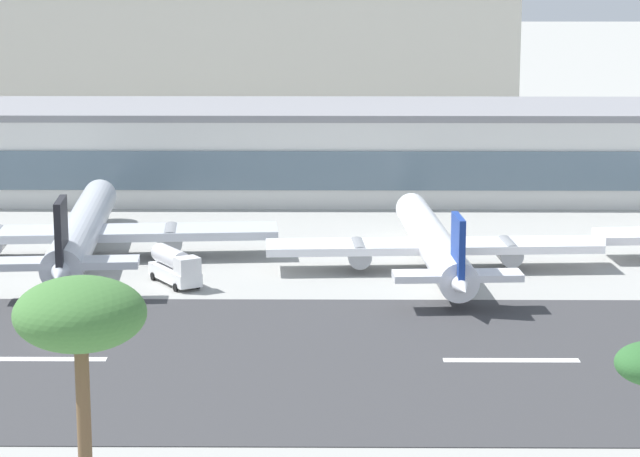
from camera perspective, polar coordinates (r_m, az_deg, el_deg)
ground_plane at (r=122.42m, az=-11.21°, el=-5.00°), size 1400.00×1400.00×0.00m
runway_strip at (r=117.93m, az=-11.67°, el=-5.64°), size 800.00×42.25×0.08m
runway_centreline_dash_4 at (r=118.15m, az=-12.20°, el=-5.60°), size 12.00×1.20×0.01m
runway_centreline_dash_5 at (r=116.40m, az=8.37°, el=-5.72°), size 12.00×1.20×0.01m
terminal_building at (r=198.52m, az=-1.94°, el=3.48°), size 189.18×27.85×13.41m
distant_hotel_block at (r=289.98m, az=-6.16°, el=8.03°), size 145.42×28.90×34.54m
airliner_black_tail_gate_1 at (r=155.71m, az=-10.39°, el=-0.16°), size 46.58×50.91×10.63m
airliner_navy_tail_gate_2 at (r=148.17m, az=5.03°, el=-0.72°), size 38.47×46.42×9.69m
service_fuel_truck_1 at (r=142.68m, az=-6.37°, el=-1.66°), size 6.65×8.61×3.95m
palm_tree_3 at (r=71.65m, az=-10.45°, el=-3.96°), size 7.23×7.23×17.74m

